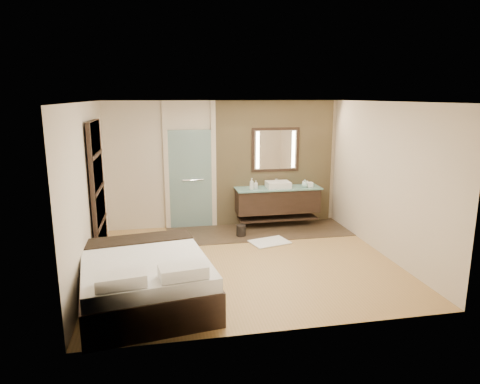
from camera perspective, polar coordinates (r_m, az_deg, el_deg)
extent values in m
plane|color=#AB8348|center=(7.45, 0.76, -9.29)|extent=(5.00, 5.00, 0.00)
cube|color=#372B1E|center=(9.04, 2.45, -5.25)|extent=(3.80, 1.30, 0.01)
cube|color=tan|center=(9.43, 4.64, 3.87)|extent=(2.60, 0.08, 2.70)
cube|color=black|center=(9.31, 5.03, -1.15)|extent=(1.80, 0.50, 0.50)
cube|color=black|center=(9.41, 4.98, -3.46)|extent=(1.71, 0.45, 0.04)
cube|color=#8BD5C9|center=(9.23, 5.09, 0.51)|extent=(1.85, 0.55, 0.03)
cube|color=white|center=(9.21, 5.10, 0.99)|extent=(0.50, 0.38, 0.13)
cylinder|color=silver|center=(9.39, 4.79, 1.35)|extent=(0.03, 0.03, 0.18)
cylinder|color=silver|center=(9.33, 4.86, 1.78)|extent=(0.02, 0.10, 0.02)
cube|color=black|center=(9.34, 4.75, 5.64)|extent=(1.06, 0.03, 0.96)
cube|color=white|center=(9.33, 4.78, 5.63)|extent=(0.94, 0.01, 0.84)
cube|color=#FFE9BF|center=(9.22, 2.38, 5.58)|extent=(0.07, 0.01, 0.80)
cube|color=#FFE9BF|center=(9.44, 7.14, 5.66)|extent=(0.07, 0.01, 0.80)
cube|color=silver|center=(9.16, -6.61, 1.66)|extent=(0.90, 0.05, 2.10)
cylinder|color=silver|center=(9.11, -6.28, 1.61)|extent=(0.45, 0.03, 0.03)
cube|color=beige|center=(9.09, -9.81, 3.40)|extent=(0.10, 0.08, 2.70)
cube|color=beige|center=(9.16, -3.54, 3.63)|extent=(0.10, 0.08, 2.70)
cube|color=black|center=(7.61, -18.41, -0.03)|extent=(0.06, 1.20, 2.40)
cube|color=beige|center=(7.82, -17.84, -5.98)|extent=(0.02, 1.06, 0.52)
cube|color=beige|center=(7.66, -18.13, -1.81)|extent=(0.02, 1.06, 0.52)
cube|color=beige|center=(7.54, -18.44, 2.52)|extent=(0.02, 1.06, 0.52)
cube|color=beige|center=(7.46, -18.76, 6.96)|extent=(0.02, 1.06, 0.52)
cube|color=black|center=(6.18, -12.48, -12.12)|extent=(1.96, 2.31, 0.46)
cube|color=white|center=(6.05, -12.63, -9.33)|extent=(1.90, 2.25, 0.19)
cube|color=black|center=(6.75, -13.49, -6.19)|extent=(1.67, 0.70, 0.04)
cube|color=white|center=(5.19, -15.65, -11.21)|extent=(0.61, 0.39, 0.15)
cube|color=white|center=(5.27, -7.58, -10.44)|extent=(0.61, 0.39, 0.15)
cube|color=white|center=(8.38, 3.96, -6.66)|extent=(0.83, 0.67, 0.02)
cylinder|color=black|center=(8.70, 0.14, -5.18)|extent=(0.25, 0.25, 0.24)
cube|color=white|center=(9.38, 9.28, 0.99)|extent=(0.12, 0.12, 0.10)
imported|color=white|center=(8.97, 1.57, 1.09)|extent=(0.12, 0.12, 0.24)
imported|color=#B2B2B2|center=(9.08, 2.13, 1.01)|extent=(0.09, 0.09, 0.17)
imported|color=silver|center=(9.30, 8.63, 1.14)|extent=(0.15, 0.15, 0.17)
imported|color=white|center=(9.48, 8.70, 1.16)|extent=(0.16, 0.16, 0.10)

